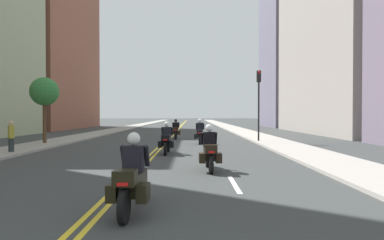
% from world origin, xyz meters
% --- Properties ---
extents(ground_plane, '(264.00, 264.00, 0.00)m').
position_xyz_m(ground_plane, '(0.00, 48.00, 0.00)').
color(ground_plane, '#363939').
extents(sidewalk_left, '(2.74, 144.00, 0.12)m').
position_xyz_m(sidewalk_left, '(-7.57, 48.00, 0.06)').
color(sidewalk_left, gray).
rests_on(sidewalk_left, ground).
extents(sidewalk_right, '(2.74, 144.00, 0.12)m').
position_xyz_m(sidewalk_right, '(7.57, 48.00, 0.06)').
color(sidewalk_right, '#A29D95').
rests_on(sidewalk_right, ground).
extents(centreline_yellow_inner, '(0.12, 132.00, 0.01)m').
position_xyz_m(centreline_yellow_inner, '(-0.12, 48.00, 0.00)').
color(centreline_yellow_inner, yellow).
rests_on(centreline_yellow_inner, ground).
extents(centreline_yellow_outer, '(0.12, 132.00, 0.01)m').
position_xyz_m(centreline_yellow_outer, '(0.12, 48.00, 0.00)').
color(centreline_yellow_outer, yellow).
rests_on(centreline_yellow_outer, ground).
extents(lane_dashes_white, '(0.14, 56.40, 0.01)m').
position_xyz_m(lane_dashes_white, '(3.10, 29.00, 0.00)').
color(lane_dashes_white, silver).
rests_on(lane_dashes_white, ground).
extents(building_right_1, '(7.55, 21.72, 22.12)m').
position_xyz_m(building_right_1, '(17.52, 34.62, 11.06)').
color(building_right_1, '#9B938B').
rests_on(building_right_1, ground).
extents(building_left_2, '(8.99, 20.31, 22.05)m').
position_xyz_m(building_left_2, '(-18.24, 46.72, 11.02)').
color(building_left_2, brown).
rests_on(building_left_2, ground).
extents(building_right_2, '(7.10, 12.67, 30.25)m').
position_xyz_m(building_right_2, '(17.29, 53.42, 15.12)').
color(building_right_2, slate).
rests_on(building_right_2, ground).
extents(motorcycle_0, '(0.78, 2.28, 1.60)m').
position_xyz_m(motorcycle_0, '(0.74, 5.16, 0.65)').
color(motorcycle_0, black).
rests_on(motorcycle_0, ground).
extents(motorcycle_1, '(0.78, 2.12, 1.62)m').
position_xyz_m(motorcycle_1, '(2.52, 10.28, 0.66)').
color(motorcycle_1, black).
rests_on(motorcycle_1, ground).
extents(motorcycle_2, '(0.77, 2.20, 1.61)m').
position_xyz_m(motorcycle_2, '(0.66, 15.44, 0.66)').
color(motorcycle_2, black).
rests_on(motorcycle_2, ground).
extents(motorcycle_3, '(0.78, 2.28, 1.68)m').
position_xyz_m(motorcycle_3, '(2.45, 21.50, 0.68)').
color(motorcycle_3, black).
rests_on(motorcycle_3, ground).
extents(motorcycle_4, '(0.76, 2.25, 1.59)m').
position_xyz_m(motorcycle_4, '(0.60, 26.17, 0.64)').
color(motorcycle_4, black).
rests_on(motorcycle_4, ground).
extents(traffic_light_near, '(0.28, 0.38, 5.03)m').
position_xyz_m(traffic_light_near, '(6.60, 22.56, 3.46)').
color(traffic_light_near, black).
rests_on(traffic_light_near, ground).
extents(pedestrian_1, '(0.43, 0.47, 1.65)m').
position_xyz_m(pedestrian_1, '(-6.99, 15.30, 0.85)').
color(pedestrian_1, '#242E2E').
rests_on(pedestrian_1, ground).
extents(street_tree_0, '(1.83, 1.83, 4.37)m').
position_xyz_m(street_tree_0, '(-7.66, 20.73, 3.40)').
color(street_tree_0, '#4D3621').
rests_on(street_tree_0, ground).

